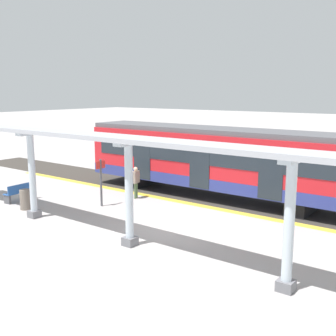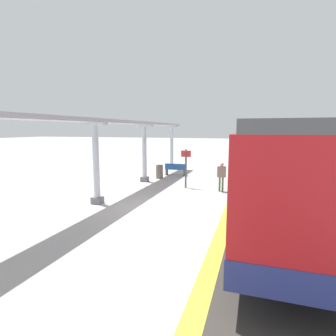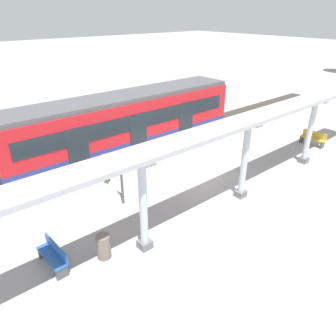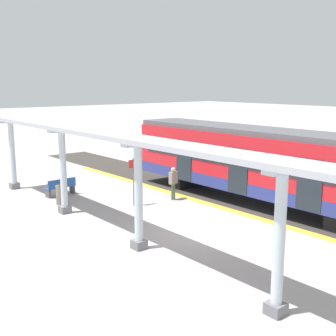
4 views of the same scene
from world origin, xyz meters
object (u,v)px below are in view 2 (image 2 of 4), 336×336
trash_bin (159,172)px  passenger_waiting_near_edge (221,173)px  canopy_pillar_second (144,153)px  bench_near_end (175,169)px  canopy_pillar_nearest (172,147)px  train_near_carriage (278,167)px  canopy_pillar_third (96,163)px  platform_info_sign (186,165)px

trash_bin → passenger_waiting_near_edge: bearing=149.4°
trash_bin → canopy_pillar_second: bearing=69.3°
bench_near_end → trash_bin: bearing=64.3°
canopy_pillar_nearest → trash_bin: 4.67m
passenger_waiting_near_edge → trash_bin: bearing=-30.6°
train_near_carriage → canopy_pillar_third: canopy_pillar_third is taller
canopy_pillar_second → passenger_waiting_near_edge: size_ratio=2.28×
train_near_carriage → trash_bin: size_ratio=15.77×
bench_near_end → platform_info_sign: bearing=114.7°
train_near_carriage → canopy_pillar_third: size_ratio=3.97×
canopy_pillar_third → canopy_pillar_nearest: bearing=-90.0°
canopy_pillar_nearest → canopy_pillar_third: same height
bench_near_end → platform_info_sign: platform_info_sign is taller
train_near_carriage → canopy_pillar_second: canopy_pillar_second is taller
train_near_carriage → canopy_pillar_second: bearing=-29.0°
canopy_pillar_second → trash_bin: 2.00m
canopy_pillar_second → trash_bin: bearing=-110.7°
trash_bin → passenger_waiting_near_edge: size_ratio=0.57×
platform_info_sign → canopy_pillar_third: bearing=56.3°
canopy_pillar_third → passenger_waiting_near_edge: 6.54m
canopy_pillar_second → canopy_pillar_third: bearing=90.0°
canopy_pillar_second → platform_info_sign: canopy_pillar_second is taller
train_near_carriage → trash_bin: train_near_carriage is taller
canopy_pillar_second → platform_info_sign: bearing=161.8°
platform_info_sign → canopy_pillar_second: bearing=-18.2°
canopy_pillar_second → passenger_waiting_near_edge: bearing=165.5°
bench_near_end → canopy_pillar_nearest: bearing=-67.7°
canopy_pillar_nearest → bench_near_end: 3.50m
train_near_carriage → bench_near_end: 9.58m
train_near_carriage → canopy_pillar_nearest: size_ratio=3.97×
canopy_pillar_third → platform_info_sign: size_ratio=1.64×
platform_info_sign → bench_near_end: bearing=-65.3°
canopy_pillar_nearest → bench_near_end: (-1.22, 2.97, -1.39)m
canopy_pillar_nearest → bench_near_end: bearing=112.3°
platform_info_sign → train_near_carriage: bearing=145.1°
canopy_pillar_nearest → passenger_waiting_near_edge: bearing=125.2°
train_near_carriage → platform_info_sign: (4.62, -3.23, -0.51)m
canopy_pillar_third → trash_bin: (-0.51, -6.78, -1.38)m
bench_near_end → platform_info_sign: size_ratio=0.69×
train_near_carriage → platform_info_sign: bearing=-34.9°
canopy_pillar_second → train_near_carriage: bearing=151.0°
platform_info_sign → passenger_waiting_near_edge: bearing=171.1°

